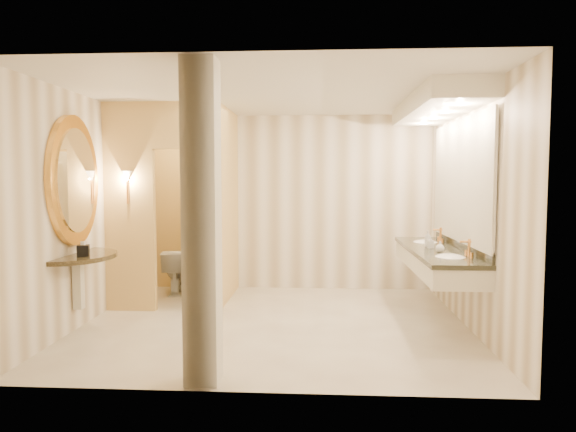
# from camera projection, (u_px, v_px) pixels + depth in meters

# --- Properties ---
(floor) EXTENTS (4.50, 4.50, 0.00)m
(floor) POSITION_uv_depth(u_px,v_px,m) (275.00, 323.00, 6.12)
(floor) COLOR white
(floor) RESTS_ON ground
(ceiling) EXTENTS (4.50, 4.50, 0.00)m
(ceiling) POSITION_uv_depth(u_px,v_px,m) (274.00, 94.00, 5.93)
(ceiling) COLOR silver
(ceiling) RESTS_ON wall_back
(wall_back) EXTENTS (4.50, 0.02, 2.70)m
(wall_back) POSITION_uv_depth(u_px,v_px,m) (286.00, 203.00, 8.02)
(wall_back) COLOR white
(wall_back) RESTS_ON floor
(wall_front) EXTENTS (4.50, 0.02, 2.70)m
(wall_front) POSITION_uv_depth(u_px,v_px,m) (252.00, 226.00, 4.03)
(wall_front) COLOR white
(wall_front) RESTS_ON floor
(wall_left) EXTENTS (0.02, 4.00, 2.70)m
(wall_left) POSITION_uv_depth(u_px,v_px,m) (88.00, 210.00, 6.16)
(wall_left) COLOR white
(wall_left) RESTS_ON floor
(wall_right) EXTENTS (0.02, 4.00, 2.70)m
(wall_right) POSITION_uv_depth(u_px,v_px,m) (469.00, 211.00, 5.89)
(wall_right) COLOR white
(wall_right) RESTS_ON floor
(toilet_closet) EXTENTS (1.50, 1.55, 2.70)m
(toilet_closet) POSITION_uv_depth(u_px,v_px,m) (198.00, 203.00, 7.05)
(toilet_closet) COLOR #F3D97F
(toilet_closet) RESTS_ON floor
(wall_sconce) EXTENTS (0.14, 0.14, 0.42)m
(wall_sconce) POSITION_uv_depth(u_px,v_px,m) (127.00, 178.00, 6.54)
(wall_sconce) COLOR #D58F44
(wall_sconce) RESTS_ON toilet_closet
(vanity) EXTENTS (0.75, 2.62, 2.09)m
(vanity) POSITION_uv_depth(u_px,v_px,m) (440.00, 186.00, 6.17)
(vanity) COLOR silver
(vanity) RESTS_ON floor
(console_shelf) EXTENTS (1.12, 1.12, 2.01)m
(console_shelf) POSITION_uv_depth(u_px,v_px,m) (74.00, 212.00, 5.73)
(console_shelf) COLOR black
(console_shelf) RESTS_ON floor
(pillar) EXTENTS (0.28, 0.28, 2.70)m
(pillar) POSITION_uv_depth(u_px,v_px,m) (202.00, 223.00, 4.26)
(pillar) COLOR silver
(pillar) RESTS_ON floor
(tissue_box) EXTENTS (0.15, 0.15, 0.12)m
(tissue_box) POSITION_uv_depth(u_px,v_px,m) (83.00, 250.00, 5.62)
(tissue_box) COLOR black
(tissue_box) RESTS_ON console_shelf
(toilet) EXTENTS (0.48, 0.71, 0.67)m
(toilet) POSITION_uv_depth(u_px,v_px,m) (176.00, 271.00, 7.71)
(toilet) COLOR white
(toilet) RESTS_ON floor
(soap_bottle_a) EXTENTS (0.08, 0.08, 0.14)m
(soap_bottle_a) POSITION_uv_depth(u_px,v_px,m) (431.00, 242.00, 6.25)
(soap_bottle_a) COLOR beige
(soap_bottle_a) RESTS_ON vanity
(soap_bottle_b) EXTENTS (0.13, 0.13, 0.13)m
(soap_bottle_b) POSITION_uv_depth(u_px,v_px,m) (440.00, 247.00, 5.90)
(soap_bottle_b) COLOR silver
(soap_bottle_b) RESTS_ON vanity
(soap_bottle_c) EXTENTS (0.08, 0.08, 0.20)m
(soap_bottle_c) POSITION_uv_depth(u_px,v_px,m) (428.00, 239.00, 6.36)
(soap_bottle_c) COLOR #C6B28C
(soap_bottle_c) RESTS_ON vanity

